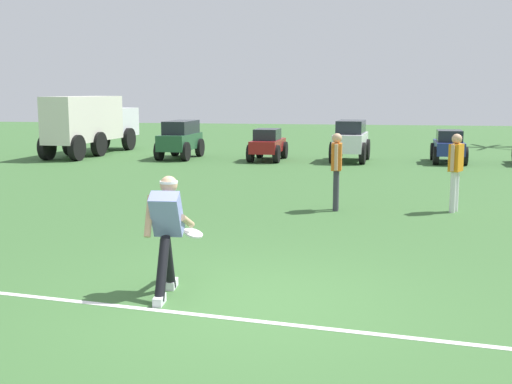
# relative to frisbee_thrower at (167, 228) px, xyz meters

# --- Properties ---
(ground_plane) EXTENTS (80.00, 80.00, 0.00)m
(ground_plane) POSITION_rel_frisbee_thrower_xyz_m (0.99, -0.19, -0.79)
(ground_plane) COLOR #396331
(field_line_paint) EXTENTS (20.17, 2.79, 0.01)m
(field_line_paint) POSITION_rel_frisbee_thrower_xyz_m (0.99, -0.75, -0.78)
(field_line_paint) COLOR white
(field_line_paint) RESTS_ON ground_plane
(frisbee_thrower) EXTENTS (0.47, 1.14, 1.39)m
(frisbee_thrower) POSITION_rel_frisbee_thrower_xyz_m (0.00, 0.00, 0.00)
(frisbee_thrower) COLOR black
(frisbee_thrower) RESTS_ON ground_plane
(frisbee_in_flight) EXTENTS (0.32, 0.32, 0.10)m
(frisbee_in_flight) POSITION_rel_frisbee_thrower_xyz_m (0.16, 0.57, -0.18)
(frisbee_in_flight) COLOR white
(teammate_near_sideline) EXTENTS (0.20, 0.49, 1.56)m
(teammate_near_sideline) POSITION_rel_frisbee_thrower_xyz_m (1.74, 5.76, 0.15)
(teammate_near_sideline) COLOR #33333D
(teammate_near_sideline) RESTS_ON ground_plane
(teammate_midfield) EXTENTS (0.33, 0.47, 1.56)m
(teammate_midfield) POSITION_rel_frisbee_thrower_xyz_m (4.07, 5.96, 0.15)
(teammate_midfield) COLOR silver
(teammate_midfield) RESTS_ON ground_plane
(parked_car_slot_a) EXTENTS (1.25, 2.44, 1.34)m
(parked_car_slot_a) POSITION_rel_frisbee_thrower_xyz_m (-4.21, 15.09, -0.07)
(parked_car_slot_a) COLOR #235133
(parked_car_slot_a) RESTS_ON ground_plane
(parked_car_slot_b) EXTENTS (1.18, 2.24, 1.10)m
(parked_car_slot_b) POSITION_rel_frisbee_thrower_xyz_m (-1.02, 14.92, -0.22)
(parked_car_slot_b) COLOR maroon
(parked_car_slot_b) RESTS_ON ground_plane
(parked_car_slot_c) EXTENTS (1.37, 2.43, 1.40)m
(parked_car_slot_c) POSITION_rel_frisbee_thrower_xyz_m (1.83, 15.08, -0.05)
(parked_car_slot_c) COLOR silver
(parked_car_slot_c) RESTS_ON ground_plane
(parked_car_slot_d) EXTENTS (1.17, 2.24, 1.10)m
(parked_car_slot_d) POSITION_rel_frisbee_thrower_xyz_m (5.10, 15.20, -0.22)
(parked_car_slot_d) COLOR navy
(parked_car_slot_d) RESTS_ON ground_plane
(box_truck) EXTENTS (1.73, 5.97, 2.20)m
(box_truck) POSITION_rel_frisbee_thrower_xyz_m (-7.93, 15.92, 0.44)
(box_truck) COLOR silver
(box_truck) RESTS_ON ground_plane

